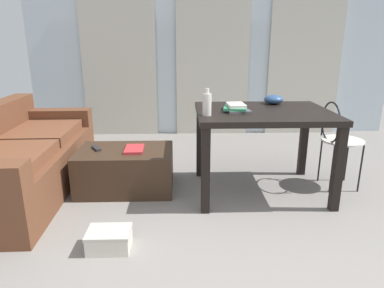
{
  "coord_description": "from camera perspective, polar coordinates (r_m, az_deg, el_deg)",
  "views": [
    {
      "loc": [
        -0.47,
        -1.49,
        1.38
      ],
      "look_at": [
        -0.37,
        1.66,
        0.43
      ],
      "focal_mm": 32.34,
      "sensor_mm": 36.0,
      "label": 1
    }
  ],
  "objects": [
    {
      "name": "bottle_near",
      "position": [
        2.85,
        2.49,
        6.61
      ],
      "size": [
        0.07,
        0.07,
        0.22
      ],
      "color": "beige",
      "rests_on": "craft_table"
    },
    {
      "name": "magazine",
      "position": [
        3.26,
        -9.5,
        -0.83
      ],
      "size": [
        0.18,
        0.27,
        0.02
      ],
      "primitive_type": "cube",
      "rotation": [
        0.0,
        0.0,
        0.03
      ],
      "color": "red",
      "rests_on": "coffee_table"
    },
    {
      "name": "coffee_table",
      "position": [
        3.36,
        -10.84,
        -4.11
      ],
      "size": [
        0.88,
        0.6,
        0.39
      ],
      "color": "#382619",
      "rests_on": "ground"
    },
    {
      "name": "couch",
      "position": [
        3.6,
        -26.82,
        -2.41
      ],
      "size": [
        0.91,
        2.06,
        0.78
      ],
      "color": "brown",
      "rests_on": "ground"
    },
    {
      "name": "book_stack",
      "position": [
        3.07,
        7.27,
        5.95
      ],
      "size": [
        0.25,
        0.29,
        0.06
      ],
      "color": "#4C4C51",
      "rests_on": "craft_table"
    },
    {
      "name": "curtains",
      "position": [
        5.17,
        3.43,
        13.29
      ],
      "size": [
        3.77,
        0.03,
        2.13
      ],
      "color": "beige",
      "rests_on": "ground"
    },
    {
      "name": "wire_chair",
      "position": [
        3.52,
        22.77,
        1.49
      ],
      "size": [
        0.39,
        0.39,
        0.84
      ],
      "color": "silver",
      "rests_on": "ground"
    },
    {
      "name": "bowl",
      "position": [
        3.48,
        13.32,
        7.19
      ],
      "size": [
        0.18,
        0.18,
        0.09
      ],
      "primitive_type": "ellipsoid",
      "color": "#2D4C7A",
      "rests_on": "craft_table"
    },
    {
      "name": "ground_plane",
      "position": [
        3.29,
        6.55,
        -8.04
      ],
      "size": [
        8.96,
        8.96,
        0.0
      ],
      "primitive_type": "plane",
      "color": "gray"
    },
    {
      "name": "wall_back",
      "position": [
        5.24,
        3.39,
        15.78
      ],
      "size": [
        5.3,
        0.1,
        2.57
      ],
      "primitive_type": "cube",
      "color": "silver",
      "rests_on": "ground"
    },
    {
      "name": "craft_table",
      "position": [
        3.17,
        11.59,
        3.6
      ],
      "size": [
        1.18,
        0.92,
        0.78
      ],
      "color": "black",
      "rests_on": "ground"
    },
    {
      "name": "shoebox",
      "position": [
        2.51,
        -13.49,
        -15.07
      ],
      "size": [
        0.29,
        0.22,
        0.14
      ],
      "color": "beige",
      "rests_on": "ground"
    },
    {
      "name": "tv_remote_primary",
      "position": [
        3.37,
        -15.51,
        -0.7
      ],
      "size": [
        0.12,
        0.16,
        0.02
      ],
      "primitive_type": "cube",
      "rotation": [
        0.0,
        0.0,
        0.54
      ],
      "color": "#232326",
      "rests_on": "coffee_table"
    }
  ]
}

